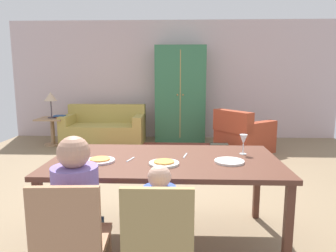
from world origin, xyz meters
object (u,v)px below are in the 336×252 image
Objects in this scene: armchair at (243,136)px; table_lamp at (51,98)px; person_child at (160,235)px; side_table at (52,127)px; dining_table at (165,165)px; armoire at (180,94)px; plate_near_man at (100,161)px; handbag at (219,151)px; plate_near_child at (164,163)px; plate_near_woman at (229,161)px; person_man at (79,222)px; book_lower at (62,117)px; dining_chair_child at (158,240)px; wine_glass at (243,140)px; couch at (105,129)px; dining_chair_man at (71,239)px; book_upper at (60,116)px.

table_lamp reaches higher than armchair.
person_child is 1.59× the size of side_table.
armoire reaches higher than dining_table.
handbag is at bearing 65.06° from plate_near_man.
plate_near_child is 0.55m from plate_near_woman.
table_lamp reaches higher than person_man.
dining_chair_child is at bearing -63.25° from book_lower.
plate_near_child is 4.55m from armoire.
armchair is at bearing 67.97° from dining_table.
wine_glass reaches higher than plate_near_woman.
wine_glass is 0.21× the size of dining_chair_child.
handbag is (0.83, 3.74, -0.36)m from dining_chair_child.
wine_glass is 0.20× the size of person_child.
armchair reaches higher than plate_near_woman.
dining_table is 6.20× the size of handbag.
plate_near_man is 0.43× the size of side_table.
plate_near_man is 0.27× the size of person_child.
wine_glass is 0.34× the size of table_lamp.
person_man is at bearing -78.45° from couch.
side_table is (-2.01, 4.47, -0.14)m from person_man.
book_upper is at bearing 111.73° from dining_chair_man.
dining_table is 0.94× the size of armoire.
plate_near_child reaches higher than side_table.
dining_table is 0.92m from dining_chair_child.
dining_chair_man is (-0.54, -0.90, -0.21)m from dining_table.
dining_table is at bearing 90.07° from dining_chair_child.
couch is at bearing 14.97° from book_upper.
dining_table is 2.14× the size of person_child.
plate_near_man is 1.34× the size of wine_glass.
side_table is 0.29m from book_upper.
person_man is at bearing -97.60° from armoire.
table_lamp reaches higher than couch.
plate_near_man reaches higher than book_upper.
dining_table is 1.15× the size of couch.
person_child reaches higher than dining_chair_child.
dining_table reaches higher than book_lower.
armchair reaches higher than side_table.
armoire is at bearing 13.25° from book_upper.
dining_chair_man is 0.57m from person_child.
armoire is 3.62× the size of side_table.
dining_chair_child reaches higher than couch.
plate_near_child reaches higher than dining_table.
dining_table is 4.30m from couch.
dining_table is 7.93× the size of plate_near_man.
dining_table is 4.55m from table_lamp.
wine_glass is 1.70m from dining_chair_man.
table_lamp reaches higher than plate_near_man.
book_upper is at bearing 118.10° from person_child.
handbag is (1.37, 3.74, -0.36)m from dining_chair_man.
person_man is 5.04× the size of book_upper.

